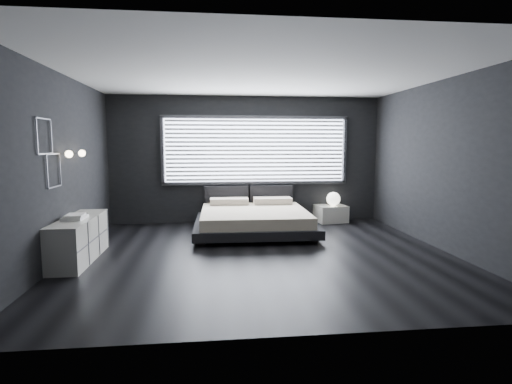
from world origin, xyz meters
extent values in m
plane|color=black|center=(0.00, 0.00, 0.00)|extent=(6.00, 6.00, 0.00)
plane|color=silver|center=(0.00, 0.00, 2.80)|extent=(6.00, 6.00, 0.00)
cube|color=black|center=(0.00, 2.75, 1.40)|extent=(6.00, 0.04, 2.80)
cube|color=black|center=(0.00, -2.75, 1.40)|extent=(6.00, 0.04, 2.80)
cube|color=black|center=(-3.00, 0.00, 1.40)|extent=(0.04, 5.50, 2.80)
cube|color=black|center=(3.00, 0.00, 1.40)|extent=(0.04, 5.50, 2.80)
cube|color=white|center=(0.20, 2.73, 1.61)|extent=(4.00, 0.02, 1.38)
cube|color=#47474C|center=(-1.84, 2.70, 1.61)|extent=(0.06, 0.08, 1.48)
cube|color=#47474C|center=(2.24, 2.70, 1.61)|extent=(0.06, 0.08, 1.48)
cube|color=#47474C|center=(0.20, 2.70, 2.34)|extent=(4.14, 0.08, 0.06)
cube|color=#47474C|center=(0.20, 2.70, 0.88)|extent=(4.14, 0.08, 0.06)
cube|color=silver|center=(0.20, 2.67, 1.61)|extent=(3.94, 0.03, 1.32)
cube|color=black|center=(-0.46, 2.64, 0.57)|extent=(0.96, 0.16, 0.52)
cube|color=black|center=(0.54, 2.64, 0.57)|extent=(0.96, 0.16, 0.52)
cylinder|color=silver|center=(-2.95, 0.05, 1.60)|extent=(0.10, 0.02, 0.02)
sphere|color=#FFE5B7|center=(-2.88, 0.05, 1.60)|extent=(0.11, 0.11, 0.11)
cylinder|color=silver|center=(-2.95, 0.65, 1.60)|extent=(0.10, 0.02, 0.02)
sphere|color=#FFE5B7|center=(-2.88, 0.65, 1.60)|extent=(0.11, 0.11, 0.11)
cube|color=#47474C|center=(-2.98, -0.55, 2.08)|extent=(0.01, 0.46, 0.02)
cube|color=#47474C|center=(-2.98, -0.55, 1.62)|extent=(0.01, 0.46, 0.02)
cube|color=#47474C|center=(-2.98, -0.32, 1.85)|extent=(0.01, 0.02, 0.46)
cube|color=#47474C|center=(-2.98, -0.78, 1.85)|extent=(0.01, 0.02, 0.46)
cube|color=#47474C|center=(-2.98, -0.30, 1.61)|extent=(0.01, 0.46, 0.02)
cube|color=#47474C|center=(-2.98, -0.30, 1.15)|extent=(0.01, 0.46, 0.02)
cube|color=#47474C|center=(-2.98, -0.07, 1.38)|extent=(0.01, 0.02, 0.46)
cube|color=#47474C|center=(-2.98, -0.53, 1.38)|extent=(0.01, 0.02, 0.46)
cube|color=black|center=(-0.97, 0.68, 0.04)|extent=(0.13, 0.13, 0.08)
cube|color=black|center=(1.01, 0.64, 0.04)|extent=(0.13, 0.13, 0.08)
cube|color=black|center=(-0.93, 2.46, 0.04)|extent=(0.13, 0.13, 0.08)
cube|color=black|center=(1.05, 2.42, 0.04)|extent=(0.13, 0.13, 0.08)
cube|color=black|center=(0.04, 1.55, 0.17)|extent=(2.34, 2.24, 0.17)
cube|color=beige|center=(0.04, 1.55, 0.35)|extent=(2.09, 2.09, 0.21)
cube|color=beige|center=(-0.41, 2.37, 0.53)|extent=(0.82, 0.45, 0.14)
cube|color=beige|center=(0.53, 2.35, 0.53)|extent=(0.82, 0.45, 0.14)
cube|color=silver|center=(1.89, 2.50, 0.19)|extent=(0.72, 0.63, 0.38)
sphere|color=white|center=(1.92, 2.45, 0.53)|extent=(0.30, 0.30, 0.30)
cube|color=silver|center=(-2.78, -0.01, 0.32)|extent=(0.45, 1.62, 0.65)
cube|color=#47474C|center=(-2.55, -0.01, 0.32)|extent=(0.01, 1.60, 0.63)
cube|color=white|center=(-2.79, -0.11, 0.67)|extent=(0.30, 0.38, 0.04)
cube|color=white|center=(-2.78, -0.13, 0.71)|extent=(0.26, 0.34, 0.03)
camera|label=1|loc=(-0.78, -6.15, 1.74)|focal=28.00mm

